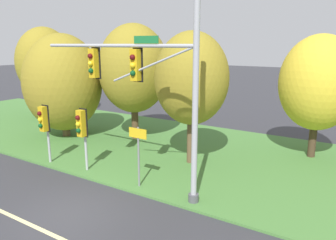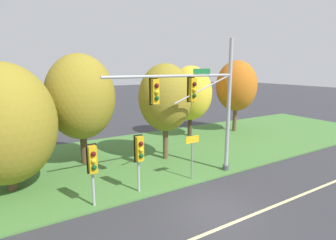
{
  "view_description": "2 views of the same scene",
  "coord_description": "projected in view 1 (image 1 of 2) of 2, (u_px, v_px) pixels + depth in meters",
  "views": [
    {
      "loc": [
        8.8,
        -7.08,
        5.94
      ],
      "look_at": [
        1.37,
        4.63,
        2.7
      ],
      "focal_mm": 35.0,
      "sensor_mm": 36.0,
      "label": 1
    },
    {
      "loc": [
        -7.31,
        -8.18,
        6.3
      ],
      "look_at": [
        -0.45,
        3.34,
        3.58
      ],
      "focal_mm": 28.0,
      "sensor_mm": 36.0,
      "label": 2
    }
  ],
  "objects": [
    {
      "name": "pedestrian_signal_further_along",
      "position": [
        82.0,
        127.0,
        14.92
      ],
      "size": [
        0.46,
        0.55,
        2.98
      ],
      "color": "#9EA0A5",
      "rests_on": "grass_verge"
    },
    {
      "name": "lane_stripe",
      "position": [
        38.0,
        228.0,
        10.78
      ],
      "size": [
        36.0,
        0.16,
        0.01
      ],
      "primitive_type": "cube",
      "color": "beige",
      "rests_on": "ground"
    },
    {
      "name": "tree_mid_verge",
      "position": [
        192.0,
        79.0,
        15.6
      ],
      "size": [
        3.57,
        3.57,
        6.45
      ],
      "color": "brown",
      "rests_on": "grass_verge"
    },
    {
      "name": "tree_behind_signpost",
      "position": [
        134.0,
        69.0,
        19.79
      ],
      "size": [
        4.28,
        4.28,
        7.04
      ],
      "color": "#4C3823",
      "rests_on": "grass_verge"
    },
    {
      "name": "tree_left_of_mast",
      "position": [
        63.0,
        83.0,
        20.54
      ],
      "size": [
        4.86,
        4.86,
        6.48
      ],
      "color": "brown",
      "rests_on": "grass_verge"
    },
    {
      "name": "tree_nearest_road",
      "position": [
        45.0,
        63.0,
        25.98
      ],
      "size": [
        4.45,
        4.45,
        7.14
      ],
      "color": "#423021",
      "rests_on": "grass_verge"
    },
    {
      "name": "pedestrian_signal_near_kerb",
      "position": [
        44.0,
        122.0,
        15.94
      ],
      "size": [
        0.46,
        0.55,
        2.94
      ],
      "color": "#9EA0A5",
      "rests_on": "grass_verge"
    },
    {
      "name": "ground_plane",
      "position": [
        67.0,
        213.0,
        11.77
      ],
      "size": [
        160.0,
        160.0,
        0.0
      ],
      "primitive_type": "plane",
      "color": "#333338"
    },
    {
      "name": "grass_verge",
      "position": [
        182.0,
        150.0,
        18.54
      ],
      "size": [
        48.0,
        11.5,
        0.1
      ],
      "primitive_type": "cube",
      "color": "#477A38",
      "rests_on": "ground"
    },
    {
      "name": "traffic_signal_mast",
      "position": [
        149.0,
        81.0,
        12.45
      ],
      "size": [
        7.7,
        0.49,
        7.79
      ],
      "color": "#9EA0A5",
      "rests_on": "grass_verge"
    },
    {
      "name": "tree_tall_centre",
      "position": [
        318.0,
        83.0,
        16.49
      ],
      "size": [
        3.88,
        3.88,
        6.33
      ],
      "color": "#423021",
      "rests_on": "grass_verge"
    },
    {
      "name": "route_sign_post",
      "position": [
        138.0,
        148.0,
        13.38
      ],
      "size": [
        0.87,
        0.08,
        2.56
      ],
      "color": "slate",
      "rests_on": "grass_verge"
    }
  ]
}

